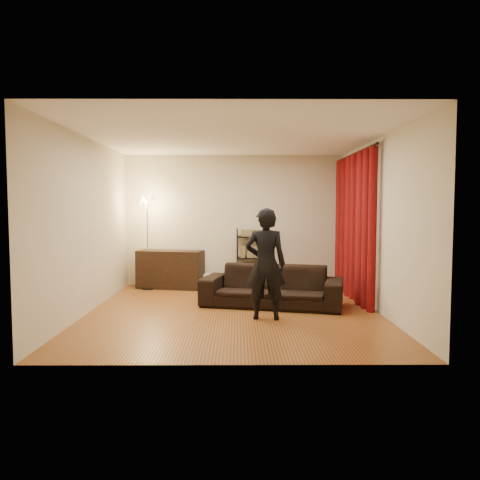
{
  "coord_description": "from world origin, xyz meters",
  "views": [
    {
      "loc": [
        0.06,
        -7.23,
        1.63
      ],
      "look_at": [
        0.1,
        0.3,
        1.1
      ],
      "focal_mm": 35.0,
      "sensor_mm": 36.0,
      "label": 1
    }
  ],
  "objects_px": {
    "person": "(266,264)",
    "storage_boxes": "(207,280)",
    "floor_lamp": "(147,242)",
    "sofa": "(272,286)",
    "media_cabinet": "(170,269)",
    "wire_shelf": "(250,258)"
  },
  "relations": [
    {
      "from": "wire_shelf",
      "to": "sofa",
      "type": "bearing_deg",
      "value": -91.16
    },
    {
      "from": "media_cabinet",
      "to": "storage_boxes",
      "type": "xyz_separation_m",
      "value": [
        0.72,
        0.1,
        -0.24
      ]
    },
    {
      "from": "media_cabinet",
      "to": "floor_lamp",
      "type": "bearing_deg",
      "value": -153.88
    },
    {
      "from": "person",
      "to": "storage_boxes",
      "type": "relative_size",
      "value": 4.84
    },
    {
      "from": "media_cabinet",
      "to": "floor_lamp",
      "type": "xyz_separation_m",
      "value": [
        -0.44,
        -0.11,
        0.56
      ]
    },
    {
      "from": "sofa",
      "to": "media_cabinet",
      "type": "relative_size",
      "value": 1.75
    },
    {
      "from": "media_cabinet",
      "to": "floor_lamp",
      "type": "height_order",
      "value": "floor_lamp"
    },
    {
      "from": "storage_boxes",
      "to": "floor_lamp",
      "type": "bearing_deg",
      "value": -169.97
    },
    {
      "from": "sofa",
      "to": "storage_boxes",
      "type": "distance_m",
      "value": 2.19
    },
    {
      "from": "storage_boxes",
      "to": "wire_shelf",
      "type": "xyz_separation_m",
      "value": [
        0.9,
        0.05,
        0.46
      ]
    },
    {
      "from": "sofa",
      "to": "media_cabinet",
      "type": "bearing_deg",
      "value": 151.64
    },
    {
      "from": "sofa",
      "to": "floor_lamp",
      "type": "height_order",
      "value": "floor_lamp"
    },
    {
      "from": "media_cabinet",
      "to": "storage_boxes",
      "type": "distance_m",
      "value": 0.77
    },
    {
      "from": "storage_boxes",
      "to": "floor_lamp",
      "type": "height_order",
      "value": "floor_lamp"
    },
    {
      "from": "sofa",
      "to": "media_cabinet",
      "type": "xyz_separation_m",
      "value": [
        -1.92,
        1.73,
        0.05
      ]
    },
    {
      "from": "sofa",
      "to": "floor_lamp",
      "type": "distance_m",
      "value": 2.92
    },
    {
      "from": "sofa",
      "to": "person",
      "type": "height_order",
      "value": "person"
    },
    {
      "from": "sofa",
      "to": "person",
      "type": "xyz_separation_m",
      "value": [
        -0.16,
        -0.9,
        0.48
      ]
    },
    {
      "from": "media_cabinet",
      "to": "person",
      "type": "bearing_deg",
      "value": -44.13
    },
    {
      "from": "sofa",
      "to": "floor_lamp",
      "type": "xyz_separation_m",
      "value": [
        -2.35,
        1.62,
        0.61
      ]
    },
    {
      "from": "floor_lamp",
      "to": "sofa",
      "type": "bearing_deg",
      "value": -34.59
    },
    {
      "from": "wire_shelf",
      "to": "person",
      "type": "bearing_deg",
      "value": -97.33
    }
  ]
}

